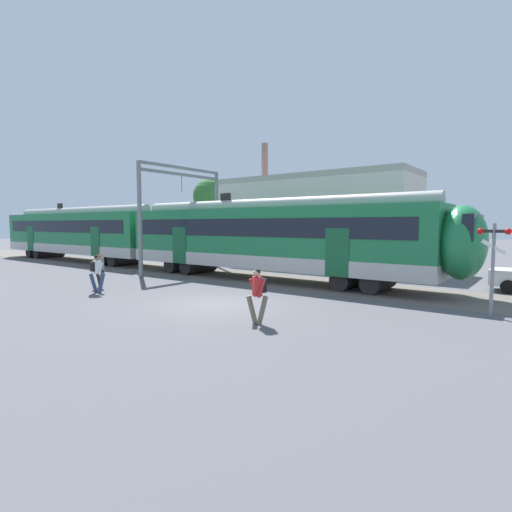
{
  "coord_description": "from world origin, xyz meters",
  "views": [
    {
      "loc": [
        9.98,
        -10.85,
        2.97
      ],
      "look_at": [
        -0.29,
        2.92,
        1.6
      ],
      "focal_mm": 28.0,
      "sensor_mm": 36.0,
      "label": 1
    }
  ],
  "objects_px": {
    "commuter_train": "(159,235)",
    "pedestrian_red": "(258,291)",
    "pedestrian_white": "(96,270)",
    "crossing_signal": "(493,255)",
    "pedestrian_grey": "(99,267)"
  },
  "relations": [
    {
      "from": "crossing_signal",
      "to": "pedestrian_red",
      "type": "bearing_deg",
      "value": -135.94
    },
    {
      "from": "pedestrian_red",
      "to": "pedestrian_grey",
      "type": "bearing_deg",
      "value": 174.06
    },
    {
      "from": "pedestrian_white",
      "to": "crossing_signal",
      "type": "distance_m",
      "value": 15.11
    },
    {
      "from": "commuter_train",
      "to": "pedestrian_red",
      "type": "height_order",
      "value": "commuter_train"
    },
    {
      "from": "pedestrian_grey",
      "to": "commuter_train",
      "type": "bearing_deg",
      "value": 120.14
    },
    {
      "from": "commuter_train",
      "to": "crossing_signal",
      "type": "distance_m",
      "value": 19.59
    },
    {
      "from": "pedestrian_white",
      "to": "crossing_signal",
      "type": "bearing_deg",
      "value": 19.79
    },
    {
      "from": "pedestrian_white",
      "to": "pedestrian_grey",
      "type": "bearing_deg",
      "value": 143.98
    },
    {
      "from": "pedestrian_white",
      "to": "pedestrian_red",
      "type": "relative_size",
      "value": 1.0
    },
    {
      "from": "pedestrian_grey",
      "to": "crossing_signal",
      "type": "height_order",
      "value": "crossing_signal"
    },
    {
      "from": "commuter_train",
      "to": "pedestrian_white",
      "type": "distance_m",
      "value": 9.44
    },
    {
      "from": "pedestrian_white",
      "to": "crossing_signal",
      "type": "relative_size",
      "value": 0.56
    },
    {
      "from": "commuter_train",
      "to": "pedestrian_white",
      "type": "height_order",
      "value": "commuter_train"
    },
    {
      "from": "commuter_train",
      "to": "pedestrian_red",
      "type": "xyz_separation_m",
      "value": [
        13.97,
        -7.93,
        -1.26
      ]
    },
    {
      "from": "commuter_train",
      "to": "pedestrian_red",
      "type": "relative_size",
      "value": 22.83
    }
  ]
}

